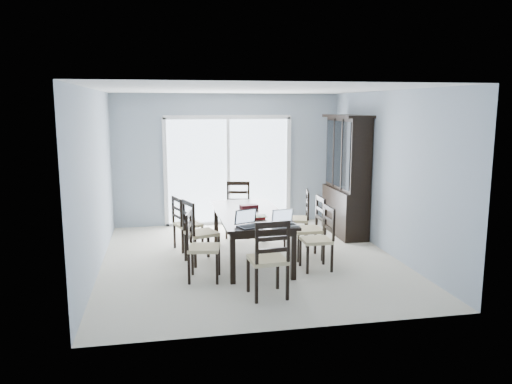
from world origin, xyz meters
TOP-DOWN VIEW (x-y plane):
  - floor at (0.00, 0.00)m, footprint 5.00×5.00m
  - ceiling at (0.00, 0.00)m, footprint 5.00×5.00m
  - back_wall at (0.00, 2.50)m, footprint 4.50×0.02m
  - wall_left at (-2.25, 0.00)m, footprint 0.02×5.00m
  - wall_right at (2.25, 0.00)m, footprint 0.02×5.00m
  - balcony at (0.00, 3.50)m, footprint 4.50×2.00m
  - railing at (0.00, 4.50)m, footprint 4.50×0.06m
  - dining_table at (0.00, 0.00)m, footprint 1.00×2.20m
  - china_hutch at (2.02, 1.25)m, footprint 0.50×1.38m
  - sliding_door at (0.00, 2.48)m, footprint 2.52×0.05m
  - chair_left_near at (-0.87, -0.75)m, footprint 0.50×0.49m
  - chair_left_mid at (-0.84, -0.02)m, footprint 0.55×0.54m
  - chair_left_far at (-0.99, 0.73)m, footprint 0.51×0.50m
  - chair_right_near at (0.95, -0.62)m, footprint 0.42×0.41m
  - chair_right_mid at (0.99, -0.08)m, footprint 0.44×0.43m
  - chair_right_far at (1.00, 0.68)m, footprint 0.50×0.50m
  - chair_end_near at (-0.05, -1.61)m, footprint 0.47×0.48m
  - chair_end_far at (0.05, 1.53)m, footprint 0.51×0.52m
  - laptop_dark at (-0.16, -0.92)m, footprint 0.39×0.34m
  - laptop_silver at (0.33, -0.93)m, footprint 0.34×0.26m
  - book_stack at (0.03, -0.42)m, footprint 0.25×0.19m
  - cell_phone at (-0.06, -1.00)m, footprint 0.12×0.08m
  - game_box at (0.02, 0.25)m, footprint 0.29×0.18m
  - hot_tub at (-0.98, 3.67)m, footprint 1.69×1.52m

SIDE VIEW (x-z plane):
  - balcony at x=0.00m, z-range -0.10..0.00m
  - floor at x=0.00m, z-range 0.00..0.00m
  - hot_tub at x=-0.98m, z-range 0.00..0.85m
  - chair_left_far at x=-0.99m, z-range 0.03..1.07m
  - railing at x=0.00m, z-range 0.00..1.10m
  - chair_right_near at x=0.95m, z-range 0.03..1.10m
  - chair_right_far at x=1.00m, z-range 0.03..1.13m
  - chair_left_near at x=-0.87m, z-range 0.03..1.13m
  - chair_right_mid at x=0.99m, z-range 0.03..1.15m
  - chair_left_mid at x=-0.84m, z-range 0.03..1.16m
  - chair_end_far at x=0.05m, z-range 0.03..1.17m
  - chair_end_near at x=-0.05m, z-range 0.03..1.20m
  - dining_table at x=0.00m, z-range 0.30..1.05m
  - cell_phone at x=-0.06m, z-range 0.75..0.76m
  - book_stack at x=0.03m, z-range 0.75..0.79m
  - game_box at x=0.02m, z-range 0.75..0.82m
  - laptop_silver at x=0.33m, z-range 0.70..0.91m
  - laptop_dark at x=-0.16m, z-range 0.69..0.92m
  - china_hutch at x=2.02m, z-range -0.03..2.17m
  - sliding_door at x=0.00m, z-range 0.00..2.18m
  - back_wall at x=0.00m, z-range 0.00..2.60m
  - wall_left at x=-2.25m, z-range 0.00..2.60m
  - wall_right at x=2.25m, z-range 0.00..2.60m
  - ceiling at x=0.00m, z-range 2.60..2.60m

